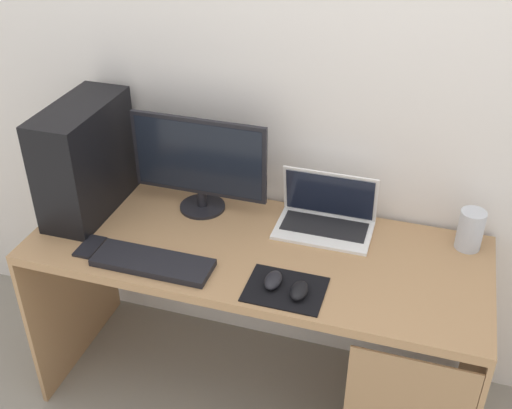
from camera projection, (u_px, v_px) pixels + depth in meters
The scene contains 12 objects.
ground_plane at pixel (256, 389), 2.68m from camera, with size 8.00×8.00×0.00m, color gray.
wall_back at pixel (287, 67), 2.27m from camera, with size 4.00×0.05×2.60m.
desk at pixel (260, 280), 2.34m from camera, with size 1.65×0.64×0.75m.
pc_tower at pixel (85, 159), 2.38m from camera, with size 0.19×0.45×0.43m, color black.
monitor at pixel (199, 163), 2.38m from camera, with size 0.53×0.18×0.39m.
laptop at pixel (326, 217), 2.35m from camera, with size 0.36×0.22×0.22m.
speaker at pixel (470, 230), 2.23m from camera, with size 0.09×0.09×0.15m, color #B7BCC6.
keyboard at pixel (153, 263), 2.17m from camera, with size 0.42×0.14×0.02m, color black.
mousepad at pixel (285, 289), 2.07m from camera, with size 0.26×0.20×0.01m, color black.
mouse_left at pixel (273, 280), 2.08m from camera, with size 0.06×0.10×0.03m, color black.
mouse_right at pixel (299, 291), 2.03m from camera, with size 0.06×0.10×0.03m, color black.
cell_phone at pixel (90, 247), 2.26m from camera, with size 0.07×0.13×0.01m, color black.
Camera 1 is at (0.55, -1.75, 2.10)m, focal length 44.24 mm.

